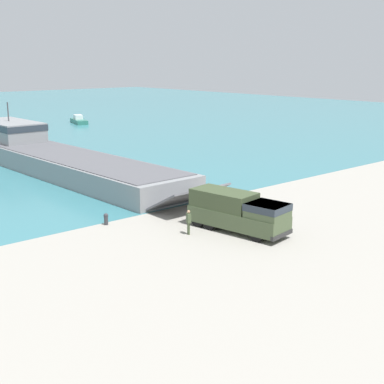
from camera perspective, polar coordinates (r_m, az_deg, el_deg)
The scene contains 6 objects.
ground_plane at distance 43.30m, azimuth 2.75°, elevation -2.48°, with size 240.00×240.00×0.00m, color #9E998E.
landing_craft at distance 63.75m, azimuth -14.93°, elevation 3.89°, with size 8.40×42.56×7.03m.
military_truck at distance 38.95m, azimuth 4.96°, elevation -2.06°, with size 3.66×7.95×2.85m.
soldier_on_ramp at distance 38.26m, azimuth -0.37°, elevation -3.04°, with size 0.38×0.50×1.80m.
moored_boat_a at distance 109.80m, azimuth -11.98°, elevation 7.47°, with size 3.91×7.15×1.65m.
mooring_bollard at distance 41.15m, azimuth -9.16°, elevation -2.81°, with size 0.35×0.35×0.91m.
Camera 1 is at (-28.58, -30.18, 12.15)m, focal length 50.00 mm.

